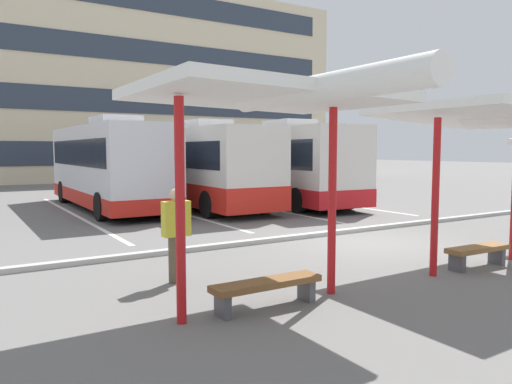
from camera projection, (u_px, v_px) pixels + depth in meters
The scene contains 15 objects.
ground_plane at pixel (367, 243), 12.94m from camera, with size 160.00×160.00×0.00m, color slate.
terminal_building at pixel (80, 83), 40.68m from camera, with size 44.39×10.16×18.66m.
coach_bus_0 at pixel (108, 166), 20.33m from camera, with size 2.69×10.14×3.75m.
coach_bus_1 at pixel (191, 167), 21.67m from camera, with size 2.77×11.75×3.67m.
coach_bus_2 at pixel (273, 164), 23.08m from camera, with size 3.57×11.68×3.76m.
lane_stripe_0 at pixel (75, 215), 18.47m from camera, with size 0.16×14.00×0.01m, color white.
lane_stripe_1 at pixel (165, 209), 20.35m from camera, with size 0.16×14.00×0.01m, color white.
lane_stripe_2 at pixel (240, 204), 22.24m from camera, with size 0.16×14.00×0.01m, color white.
lane_stripe_3 at pixel (304, 200), 24.13m from camera, with size 0.16×14.00×0.01m, color white.
waiting_shelter_0 at pixel (274, 101), 7.18m from camera, with size 3.76×4.66×3.42m.
bench_0 at pixel (267, 287), 7.57m from camera, with size 1.85×0.43×0.45m.
waiting_shelter_1 at pixel (494, 119), 9.77m from camera, with size 3.68×4.92×3.34m.
bench_1 at pixel (478, 252), 10.21m from camera, with size 1.59×0.48×0.45m.
platform_kerb at pixel (332, 233), 14.16m from camera, with size 44.00×0.24×0.12m, color #ADADA8.
waiting_passenger_1 at pixel (176, 228), 9.02m from camera, with size 0.51×0.23×1.75m.
Camera 1 is at (-9.22, -9.32, 2.46)m, focal length 34.39 mm.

